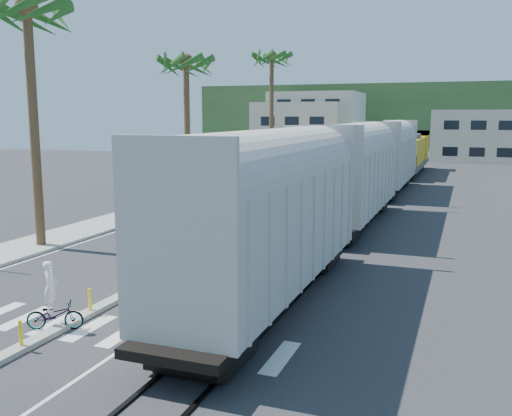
{
  "coord_description": "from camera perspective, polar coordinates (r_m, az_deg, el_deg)",
  "views": [
    {
      "loc": [
        11.03,
        -15.43,
        6.28
      ],
      "look_at": [
        1.85,
        9.15,
        2.0
      ],
      "focal_mm": 40.0,
      "sensor_mm": 36.0,
      "label": 1
    }
  ],
  "objects": [
    {
      "name": "ground",
      "position": [
        19.98,
        -14.49,
        -9.36
      ],
      "size": [
        140.0,
        140.0,
        0.0
      ],
      "primitive_type": "plane",
      "color": "#28282B",
      "rests_on": "ground"
    },
    {
      "name": "sidewalk",
      "position": [
        45.33,
        -5.25,
        1.36
      ],
      "size": [
        3.0,
        90.0,
        0.15
      ],
      "primitive_type": "cube",
      "color": "gray",
      "rests_on": "ground"
    },
    {
      "name": "rails",
      "position": [
        44.29,
        12.45,
        0.93
      ],
      "size": [
        1.56,
        100.0,
        0.06
      ],
      "color": "black",
      "rests_on": "ground"
    },
    {
      "name": "median",
      "position": [
        37.58,
        3.13,
        -0.23
      ],
      "size": [
        0.45,
        60.0,
        0.85
      ],
      "color": "gray",
      "rests_on": "ground"
    },
    {
      "name": "crosswalk",
      "position": [
        18.48,
        -18.1,
        -11.06
      ],
      "size": [
        14.0,
        2.2,
        0.01
      ],
      "primitive_type": "cube",
      "color": "silver",
      "rests_on": "ground"
    },
    {
      "name": "lane_markings",
      "position": [
        42.99,
        2.4,
        0.86
      ],
      "size": [
        9.42,
        90.0,
        0.01
      ],
      "color": "silver",
      "rests_on": "ground"
    },
    {
      "name": "freight_train",
      "position": [
        38.72,
        11.47,
        4.08
      ],
      "size": [
        3.0,
        60.94,
        5.85
      ],
      "color": "#BAB6AA",
      "rests_on": "ground"
    },
    {
      "name": "palm_trees",
      "position": [
        42.9,
        -6.35,
        15.27
      ],
      "size": [
        3.5,
        37.2,
        13.75
      ],
      "color": "brown",
      "rests_on": "ground"
    },
    {
      "name": "buildings",
      "position": [
        88.84,
        9.24,
        7.91
      ],
      "size": [
        38.0,
        27.0,
        10.0
      ],
      "color": "beige",
      "rests_on": "ground"
    },
    {
      "name": "hillside",
      "position": [
        115.96,
        15.2,
        8.81
      ],
      "size": [
        80.0,
        20.0,
        12.0
      ],
      "primitive_type": "cube",
      "color": "#385628",
      "rests_on": "ground"
    },
    {
      "name": "car_lead",
      "position": [
        30.72,
        -8.36,
        -1.11
      ],
      "size": [
        1.89,
        4.69,
        1.6
      ],
      "primitive_type": "imported",
      "rotation": [
        0.0,
        0.0,
        -0.0
      ],
      "color": "#0F2F23",
      "rests_on": "ground"
    },
    {
      "name": "car_second",
      "position": [
        34.53,
        -3.52,
        -0.11
      ],
      "size": [
        2.18,
        4.29,
        1.33
      ],
      "primitive_type": "imported",
      "rotation": [
        0.0,
        0.0,
        -0.1
      ],
      "color": "black",
      "rests_on": "ground"
    },
    {
      "name": "car_third",
      "position": [
        40.5,
        -0.55,
        1.32
      ],
      "size": [
        2.72,
        5.04,
        1.37
      ],
      "primitive_type": "imported",
      "rotation": [
        0.0,
        0.0,
        -0.09
      ],
      "color": "black",
      "rests_on": "ground"
    },
    {
      "name": "car_rear",
      "position": [
        45.42,
        0.85,
        2.21
      ],
      "size": [
        2.75,
        5.26,
        1.41
      ],
      "primitive_type": "imported",
      "rotation": [
        0.0,
        0.0,
        -0.04
      ],
      "color": "#A2A4A7",
      "rests_on": "ground"
    },
    {
      "name": "cyclist",
      "position": [
        18.11,
        -19.56,
        -9.44
      ],
      "size": [
        1.79,
        2.09,
        2.07
      ],
      "rotation": [
        0.0,
        0.0,
        1.98
      ],
      "color": "#9EA0A5",
      "rests_on": "ground"
    }
  ]
}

